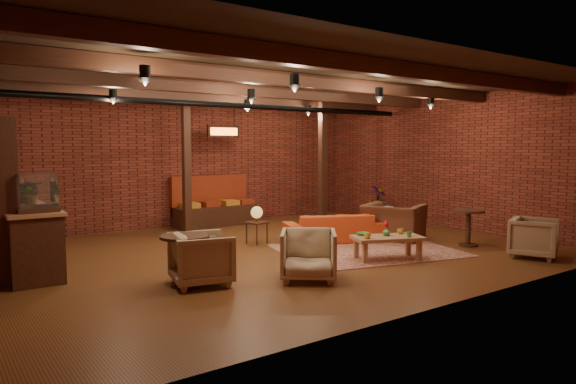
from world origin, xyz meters
TOP-DOWN VIEW (x-y plane):
  - floor at (0.00, 0.00)m, footprint 10.00×10.00m
  - ceiling at (0.00, 0.00)m, footprint 10.00×8.00m
  - wall_back at (0.00, 4.00)m, footprint 10.00×0.02m
  - wall_front at (0.00, -4.00)m, footprint 10.00×0.02m
  - wall_right at (5.00, 0.00)m, footprint 0.02×8.00m
  - ceiling_beams at (0.00, 0.00)m, footprint 9.80×6.40m
  - ceiling_pipe at (0.00, 1.60)m, footprint 9.60×0.12m
  - post_left at (-0.60, 2.60)m, footprint 0.16×0.16m
  - post_right at (2.80, 2.00)m, footprint 0.16×0.16m
  - service_counter at (-4.10, 1.00)m, footprint 0.80×2.50m
  - plant_counter at (-4.00, 1.20)m, footprint 0.35×0.39m
  - banquette at (0.60, 3.55)m, footprint 2.10×0.70m
  - service_sign at (0.60, 3.10)m, footprint 0.86×0.06m
  - ceiling_spotlights at (0.00, 0.00)m, footprint 6.40×4.40m
  - rug at (1.48, -0.97)m, footprint 3.73×3.17m
  - sofa at (1.57, 0.14)m, footprint 2.18×1.51m
  - coffee_table at (1.21, -1.72)m, footprint 1.34×1.02m
  - side_table_lamp at (0.13, 0.85)m, footprint 0.44×0.44m
  - round_table_left at (-2.39, -1.26)m, footprint 0.70×0.70m
  - armchair_a at (-2.17, -1.35)m, footprint 0.91×0.95m
  - armchair_b at (-0.76, -2.03)m, footprint 1.10×1.09m
  - armchair_right at (2.76, -0.46)m, footprint 1.17×1.39m
  - side_table_book at (3.94, 0.89)m, footprint 0.55×0.55m
  - round_table_right at (3.47, -1.79)m, footprint 0.62×0.62m
  - armchair_far at (3.48, -3.14)m, footprint 0.98×0.96m
  - plant_tall at (4.40, 1.63)m, footprint 2.11×2.11m

SIDE VIEW (x-z plane):
  - floor at x=0.00m, z-range 0.00..0.00m
  - rug at x=1.48m, z-range 0.00..0.01m
  - sofa at x=1.57m, z-range 0.00..0.59m
  - coffee_table at x=1.21m, z-range 0.04..0.70m
  - armchair_far at x=3.48m, z-range 0.00..0.79m
  - armchair_b at x=-0.76m, z-range 0.00..0.83m
  - armchair_a at x=-2.17m, z-range 0.00..0.83m
  - side_table_book at x=3.94m, z-range 0.20..0.71m
  - round_table_right at x=3.47m, z-range 0.12..0.85m
  - round_table_left at x=-2.39m, z-range 0.13..0.86m
  - banquette at x=0.60m, z-range 0.00..1.00m
  - armchair_right at x=2.76m, z-range 0.00..1.03m
  - side_table_lamp at x=0.13m, z-range 0.20..0.97m
  - service_counter at x=-4.10m, z-range 0.00..1.60m
  - plant_counter at x=-4.00m, z-range 1.07..1.37m
  - plant_tall at x=4.40m, z-range 0.00..2.87m
  - wall_back at x=0.00m, z-range 0.00..3.20m
  - wall_front at x=0.00m, z-range 0.00..3.20m
  - wall_right at x=5.00m, z-range 0.00..3.20m
  - post_left at x=-0.60m, z-range 0.00..3.20m
  - post_right at x=2.80m, z-range 0.00..3.20m
  - service_sign at x=0.60m, z-range 2.20..2.50m
  - ceiling_pipe at x=0.00m, z-range 2.79..2.91m
  - ceiling_spotlights at x=0.00m, z-range 2.72..3.00m
  - ceiling_beams at x=0.00m, z-range 2.97..3.19m
  - ceiling at x=0.00m, z-range 3.19..3.21m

